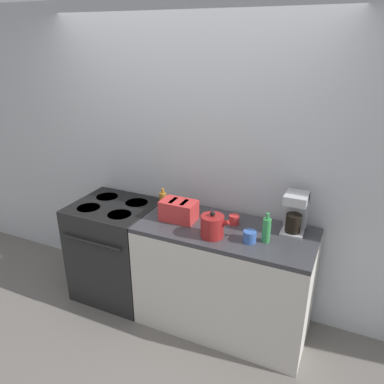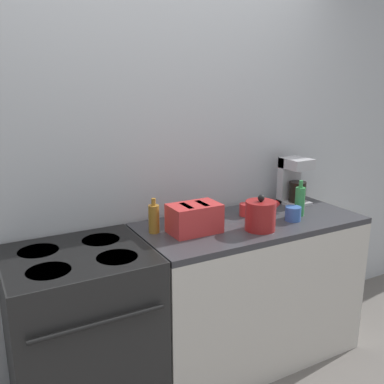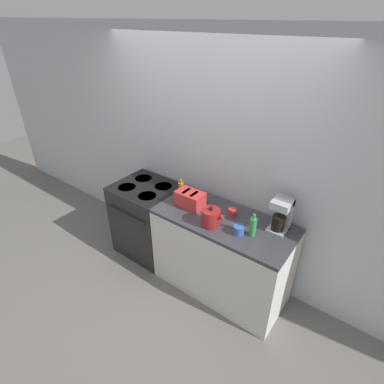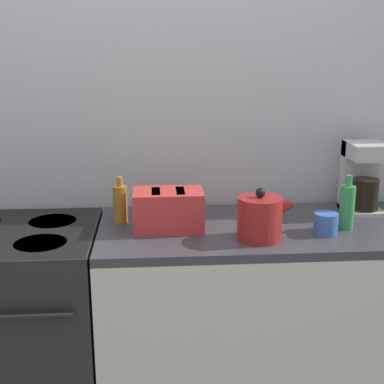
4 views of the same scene
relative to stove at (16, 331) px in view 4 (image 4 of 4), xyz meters
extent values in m
cube|color=silver|center=(0.57, 0.37, 0.83)|extent=(8.00, 0.05, 2.60)
cube|color=black|center=(0.00, 0.00, -0.01)|extent=(0.72, 0.64, 0.92)
cube|color=black|center=(0.00, 0.00, 0.44)|extent=(0.71, 0.62, 0.02)
cylinder|color=black|center=(0.16, -0.13, 0.44)|extent=(0.20, 0.20, 0.01)
cylinder|color=black|center=(0.16, 0.13, 0.44)|extent=(0.20, 0.20, 0.01)
cube|color=silver|center=(1.07, 0.00, -0.03)|extent=(1.39, 0.64, 0.89)
cube|color=#38383D|center=(1.07, 0.00, 0.43)|extent=(1.39, 0.64, 0.04)
cylinder|color=maroon|center=(1.01, -0.16, 0.54)|extent=(0.17, 0.17, 0.17)
sphere|color=black|center=(1.01, -0.16, 0.64)|extent=(0.04, 0.04, 0.04)
cylinder|color=maroon|center=(1.10, -0.16, 0.57)|extent=(0.10, 0.03, 0.08)
cube|color=red|center=(0.66, -0.01, 0.53)|extent=(0.28, 0.18, 0.16)
cube|color=black|center=(0.61, -0.01, 0.61)|extent=(0.03, 0.13, 0.01)
cube|color=black|center=(0.71, -0.01, 0.61)|extent=(0.03, 0.13, 0.01)
cube|color=#B7B7BC|center=(1.55, 0.16, 0.46)|extent=(0.17, 0.19, 0.02)
cube|color=#B7B7BC|center=(1.55, 0.22, 0.61)|extent=(0.17, 0.06, 0.32)
cube|color=#B7B7BC|center=(1.55, 0.16, 0.73)|extent=(0.17, 0.19, 0.07)
cylinder|color=black|center=(1.55, 0.13, 0.54)|extent=(0.12, 0.12, 0.14)
cylinder|color=#9E6B23|center=(0.46, 0.09, 0.53)|extent=(0.06, 0.06, 0.16)
cylinder|color=#9E6B23|center=(0.46, 0.09, 0.63)|extent=(0.02, 0.02, 0.04)
cylinder|color=#338C47|center=(1.40, -0.06, 0.54)|extent=(0.06, 0.06, 0.18)
cylinder|color=#338C47|center=(1.40, -0.06, 0.66)|extent=(0.02, 0.02, 0.05)
cylinder|color=red|center=(1.10, 0.10, 0.49)|extent=(0.08, 0.08, 0.08)
cylinder|color=#3860B2|center=(1.29, -0.12, 0.49)|extent=(0.10, 0.10, 0.09)
camera|label=1|loc=(1.91, -2.45, 1.83)|focal=35.00mm
camera|label=2|loc=(-0.44, -2.01, 1.29)|focal=40.00mm
camera|label=3|loc=(2.23, -2.08, 2.16)|focal=28.00mm
camera|label=4|loc=(0.60, -2.11, 1.19)|focal=50.00mm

